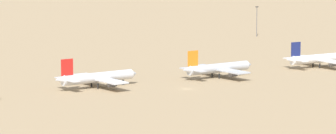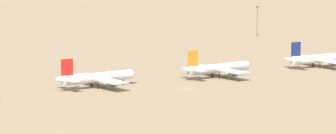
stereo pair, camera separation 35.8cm
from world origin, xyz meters
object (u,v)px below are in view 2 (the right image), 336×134
parked_jet_red_3 (97,78)px  parked_jet_orange_4 (218,68)px  light_pole_west (257,19)px  parked_jet_navy_5 (318,59)px

parked_jet_red_3 → parked_jet_orange_4: 51.12m
parked_jet_red_3 → light_pole_west: (162.84, 103.15, 5.84)m
parked_jet_navy_5 → light_pole_west: bearing=64.8°
parked_jet_red_3 → parked_jet_navy_5: size_ratio=1.00×
parked_jet_orange_4 → light_pole_west: size_ratio=2.06×
light_pole_west → parked_jet_red_3: bearing=-147.6°
parked_jet_orange_4 → light_pole_west: light_pole_west is taller
parked_jet_orange_4 → parked_jet_navy_5: (52.27, -1.28, -0.00)m
parked_jet_red_3 → parked_jet_navy_5: 103.31m
parked_jet_red_3 → parked_jet_orange_4: (50.82, -5.48, -0.01)m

